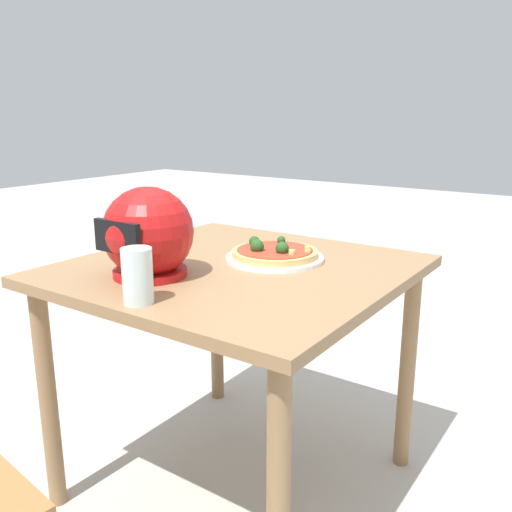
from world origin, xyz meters
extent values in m
plane|color=#B2ADA3|center=(0.00, 0.00, 0.00)|extent=(14.00, 14.00, 0.00)
cube|color=olive|center=(0.00, 0.00, 0.69)|extent=(0.89, 0.88, 0.03)
cylinder|color=olive|center=(-0.39, -0.38, 0.34)|extent=(0.05, 0.05, 0.67)
cylinder|color=olive|center=(0.39, -0.38, 0.34)|extent=(0.05, 0.05, 0.67)
cylinder|color=olive|center=(-0.39, 0.38, 0.34)|extent=(0.05, 0.05, 0.67)
cylinder|color=olive|center=(0.39, 0.38, 0.34)|extent=(0.05, 0.05, 0.67)
cylinder|color=white|center=(-0.06, -0.11, 0.71)|extent=(0.29, 0.29, 0.01)
cylinder|color=tan|center=(-0.06, -0.11, 0.72)|extent=(0.25, 0.25, 0.02)
cylinder|color=red|center=(-0.06, -0.11, 0.74)|extent=(0.22, 0.22, 0.00)
sphere|color=#234C1E|center=(0.03, -0.12, 0.75)|extent=(0.03, 0.03, 0.03)
sphere|color=#234C1E|center=(-0.02, -0.07, 0.75)|extent=(0.04, 0.04, 0.04)
sphere|color=#234C1E|center=(-0.10, -0.09, 0.75)|extent=(0.04, 0.04, 0.04)
sphere|color=#234C1E|center=(-0.03, -0.19, 0.74)|extent=(0.03, 0.03, 0.03)
cylinder|color=#E0D172|center=(-0.02, -0.08, 0.75)|extent=(0.02, 0.02, 0.02)
cylinder|color=#E0D172|center=(-0.13, -0.09, 0.74)|extent=(0.02, 0.02, 0.01)
cylinder|color=#E0D172|center=(-0.15, -0.14, 0.74)|extent=(0.02, 0.02, 0.02)
cylinder|color=#E0D172|center=(-0.08, -0.12, 0.75)|extent=(0.02, 0.02, 0.02)
sphere|color=#B21414|center=(0.13, 0.21, 0.82)|extent=(0.24, 0.24, 0.24)
cylinder|color=#B21414|center=(0.13, 0.21, 0.71)|extent=(0.19, 0.19, 0.02)
cube|color=black|center=(0.13, 0.32, 0.83)|extent=(0.15, 0.02, 0.08)
cylinder|color=silver|center=(-0.01, 0.38, 0.77)|extent=(0.07, 0.07, 0.13)
camera|label=1|loc=(-0.89, 1.20, 1.12)|focal=38.66mm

